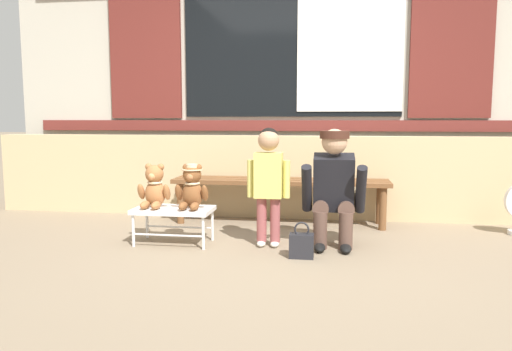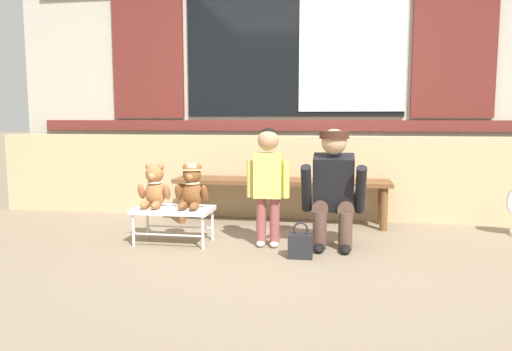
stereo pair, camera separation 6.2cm
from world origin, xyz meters
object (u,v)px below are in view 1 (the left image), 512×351
object	(u,v)px
wooden_bench_long	(280,186)
child_standing	(269,174)
teddy_bear_with_hat	(192,187)
adult_crouching	(335,188)
small_display_bench	(173,212)
teddy_bear_plain	(154,188)
handbag_on_ground	(302,245)

from	to	relation	value
wooden_bench_long	child_standing	xyz separation A→B (m)	(-0.01, -0.87, 0.22)
teddy_bear_with_hat	adult_crouching	xyz separation A→B (m)	(1.15, 0.10, 0.01)
small_display_bench	adult_crouching	world-z (taller)	adult_crouching
teddy_bear_with_hat	child_standing	bearing A→B (deg)	2.89
wooden_bench_long	adult_crouching	bearing A→B (deg)	-56.92
teddy_bear_with_hat	child_standing	xyz separation A→B (m)	(0.62, 0.03, 0.12)
adult_crouching	teddy_bear_with_hat	bearing A→B (deg)	-175.02
teddy_bear_plain	handbag_on_ground	bearing A→B (deg)	-11.85
small_display_bench	handbag_on_ground	size ratio (longest dim) A/B	2.35
wooden_bench_long	teddy_bear_plain	distance (m)	1.31
child_standing	teddy_bear_with_hat	bearing A→B (deg)	-177.11
wooden_bench_long	child_standing	distance (m)	0.89
wooden_bench_long	handbag_on_ground	distance (m)	1.22
teddy_bear_with_hat	wooden_bench_long	bearing A→B (deg)	55.02
child_standing	small_display_bench	bearing A→B (deg)	-177.55
child_standing	handbag_on_ground	distance (m)	0.64
small_display_bench	teddy_bear_with_hat	world-z (taller)	teddy_bear_with_hat
teddy_bear_plain	child_standing	xyz separation A→B (m)	(0.94, 0.03, 0.13)
teddy_bear_plain	small_display_bench	bearing A→B (deg)	-0.51
child_standing	teddy_bear_plain	bearing A→B (deg)	-178.05
handbag_on_ground	teddy_bear_with_hat	bearing A→B (deg)	164.12
small_display_bench	teddy_bear_with_hat	xyz separation A→B (m)	(0.16, 0.00, 0.21)
wooden_bench_long	adult_crouching	xyz separation A→B (m)	(0.52, -0.80, 0.11)
wooden_bench_long	handbag_on_ground	xyz separation A→B (m)	(0.28, -1.16, -0.28)
teddy_bear_with_hat	handbag_on_ground	size ratio (longest dim) A/B	1.34
small_display_bench	child_standing	distance (m)	0.85
wooden_bench_long	teddy_bear_with_hat	size ratio (longest dim) A/B	5.78
teddy_bear_with_hat	handbag_on_ground	xyz separation A→B (m)	(0.91, -0.26, -0.38)
small_display_bench	adult_crouching	distance (m)	1.33
teddy_bear_with_hat	adult_crouching	world-z (taller)	adult_crouching
small_display_bench	teddy_bear_with_hat	size ratio (longest dim) A/B	1.76
child_standing	adult_crouching	bearing A→B (deg)	7.46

